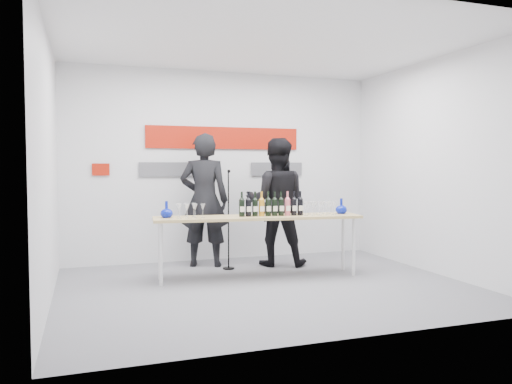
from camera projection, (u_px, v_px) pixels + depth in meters
ground at (267, 287)px, 6.21m from camera, size 5.00×5.00×0.00m
back_wall at (224, 166)px, 8.02m from camera, size 5.00×0.04×3.00m
signage at (221, 147)px, 7.96m from camera, size 3.38×0.02×0.79m
tasting_table at (258, 221)px, 6.68m from camera, size 2.82×0.84×0.83m
wine_bottles at (271, 204)px, 6.68m from camera, size 0.89×0.17×0.33m
decanter_left at (167, 209)px, 6.46m from camera, size 0.16×0.16×0.21m
decanter_right at (341, 206)px, 7.00m from camera, size 0.16×0.16×0.21m
glasses_left at (189, 211)px, 6.45m from camera, size 0.36×0.25×0.18m
glasses_right at (318, 208)px, 6.86m from camera, size 0.48×0.27×0.18m
presenter_left at (204, 200)px, 7.44m from camera, size 0.84×0.70×1.98m
presenter_right at (276, 202)px, 7.52m from camera, size 1.14×1.02×1.92m
mic_stand at (229, 239)px, 7.25m from camera, size 0.17×0.17×1.45m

